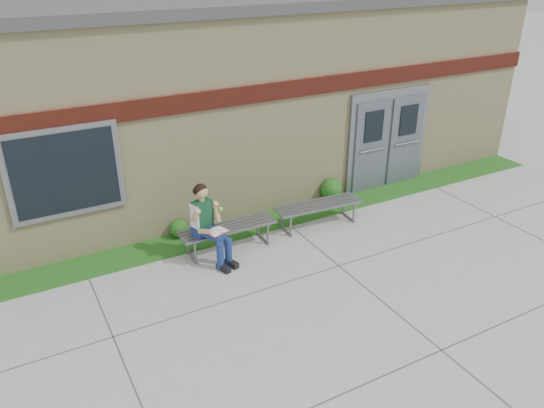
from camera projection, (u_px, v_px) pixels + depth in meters
ground at (306, 296)px, 8.61m from camera, size 80.00×80.00×0.00m
grass_strip at (238, 229)px, 10.66m from camera, size 16.00×0.80×0.02m
school_building at (174, 90)px, 12.42m from camera, size 16.20×6.22×4.20m
bench_left at (228, 231)px, 9.83m from camera, size 1.82×0.52×0.47m
bench_right at (318, 209)px, 10.69m from camera, size 1.84×0.63×0.47m
girl at (209, 223)px, 9.30m from camera, size 0.65×0.93×1.46m
shrub_mid at (179, 228)px, 10.28m from camera, size 0.36×0.36×0.36m
shrub_east at (331, 189)px, 11.79m from camera, size 0.49×0.49×0.49m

